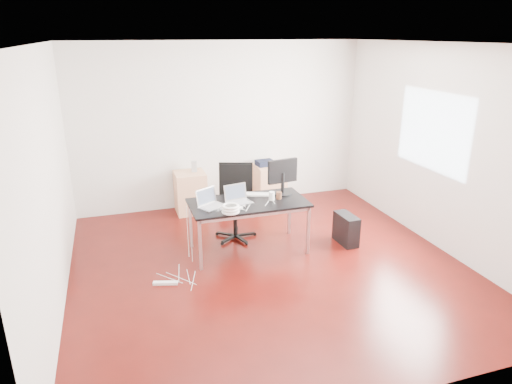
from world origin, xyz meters
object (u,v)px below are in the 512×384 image
object	(u,v)px
filing_cabinet_right	(270,184)
office_chair	(235,198)
desk	(248,205)
filing_cabinet_left	(190,192)
pc_tower	(346,229)

from	to	relation	value
filing_cabinet_right	office_chair	bearing A→B (deg)	-128.96
desk	office_chair	world-z (taller)	office_chair
filing_cabinet_left	filing_cabinet_right	size ratio (longest dim) A/B	1.00
filing_cabinet_left	pc_tower	bearing A→B (deg)	-44.75
office_chair	filing_cabinet_right	xyz separation A→B (m)	(0.95, 1.18, -0.26)
filing_cabinet_left	filing_cabinet_right	xyz separation A→B (m)	(1.42, 0.00, 0.00)
office_chair	filing_cabinet_right	distance (m)	1.54
filing_cabinet_left	pc_tower	world-z (taller)	filing_cabinet_left
desk	pc_tower	distance (m)	1.50
filing_cabinet_left	office_chair	bearing A→B (deg)	-68.19
filing_cabinet_right	pc_tower	xyz separation A→B (m)	(0.51, -1.91, -0.13)
office_chair	pc_tower	distance (m)	1.68
desk	office_chair	size ratio (longest dim) A/B	1.48
office_chair	filing_cabinet_left	distance (m)	1.29
desk	filing_cabinet_right	bearing A→B (deg)	61.89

